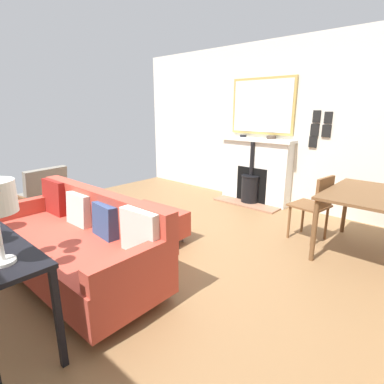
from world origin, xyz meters
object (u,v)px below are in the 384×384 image
Objects in this scene: mantel_bowl_far at (271,137)px; ottoman at (150,222)px; fireplace at (255,174)px; sofa at (77,243)px; mantel_bowl_near at (243,136)px; armchair_accent at (42,192)px; dining_table at (371,201)px; dining_chair_near_fireplace at (316,203)px.

ottoman is at bearing -8.27° from mantel_bowl_far.
fireplace is 3.29m from sofa.
mantel_bowl_far is (0.00, 0.54, 0.01)m from mantel_bowl_near.
armchair_accent is 0.70× the size of dining_table.
sofa is at bearing -39.46° from dining_table.
dining_chair_near_fireplace is (-1.35, 1.49, 0.25)m from ottoman.
ottoman is at bearing 4.92° from mantel_bowl_near.
fireplace is 0.69m from mantel_bowl_near.
dining_chair_near_fireplace is at bearing 121.44° from armchair_accent.
sofa is 2.55× the size of armchair_accent.
armchair_accent is at bearing -31.58° from fireplace.
dining_chair_near_fireplace reaches higher than armchair_accent.
sofa is 1.77× the size of dining_table.
sofa is 1.84m from armchair_accent.
fireplace is at bearing -179.52° from sofa.
fireplace is at bearing 148.42° from armchair_accent.
mantel_bowl_near is 0.14× the size of dining_chair_near_fireplace.
armchair_accent reaches higher than dining_table.
sofa is at bearing 0.48° from fireplace.
sofa reaches higher than ottoman.
dining_chair_near_fireplace is at bearing 56.28° from fireplace.
ottoman is at bearing 109.39° from armchair_accent.
ottoman is (2.31, 0.20, -0.89)m from mantel_bowl_near.
ottoman is at bearing -47.91° from dining_chair_near_fireplace.
fireplace is at bearing 177.77° from ottoman.
dining_table is (0.96, 2.26, -0.49)m from mantel_bowl_near.
mantel_bowl_near is 0.14× the size of ottoman.
mantel_bowl_far reaches higher than dining_chair_near_fireplace.
mantel_bowl_far is at bearing 176.21° from sofa.
fireplace is at bearing -115.08° from dining_table.
fireplace is 2.18m from dining_table.
fireplace is 2.30m from ottoman.
mantel_bowl_far is 2.03m from dining_table.
ottoman is (-1.01, -0.12, -0.11)m from sofa.
dining_chair_near_fireplace is at bearing 50.03° from mantel_bowl_far.
mantel_bowl_near is 2.05m from dining_chair_near_fireplace.
dining_table is 1.40× the size of dining_chair_near_fireplace.
mantel_bowl_near is 0.10× the size of dining_table.
sofa is (3.32, 0.32, -0.78)m from mantel_bowl_near.
armchair_accent is (-0.42, -1.79, 0.08)m from sofa.
mantel_bowl_near is 2.50m from dining_table.
mantel_bowl_far is 2.50m from ottoman.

